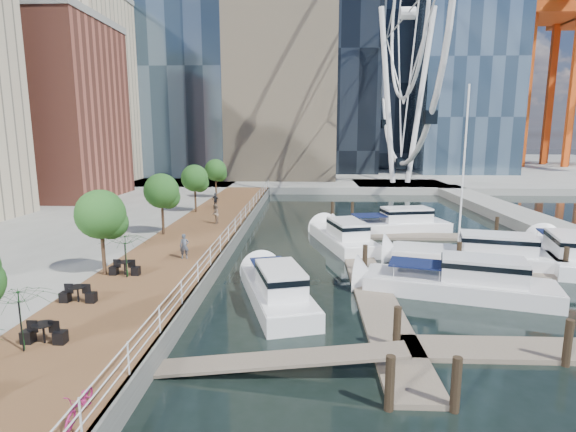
# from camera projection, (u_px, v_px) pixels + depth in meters

# --- Properties ---
(ground) EXTENTS (520.00, 520.00, 0.00)m
(ground) POSITION_uv_depth(u_px,v_px,m) (319.00, 327.00, 19.88)
(ground) COLOR black
(ground) RESTS_ON ground
(boardwalk) EXTENTS (6.00, 60.00, 1.00)m
(boardwalk) POSITION_uv_depth(u_px,v_px,m) (198.00, 238.00, 34.91)
(boardwalk) COLOR brown
(boardwalk) RESTS_ON ground
(seawall) EXTENTS (0.25, 60.00, 1.00)m
(seawall) POSITION_uv_depth(u_px,v_px,m) (237.00, 238.00, 34.79)
(seawall) COLOR #595954
(seawall) RESTS_ON ground
(land_far) EXTENTS (200.00, 114.00, 1.00)m
(land_far) POSITION_uv_depth(u_px,v_px,m) (309.00, 165.00, 120.07)
(land_far) COLOR gray
(land_far) RESTS_ON ground
(breakwater) EXTENTS (4.00, 60.00, 1.00)m
(breakwater) POSITION_uv_depth(u_px,v_px,m) (546.00, 228.00, 38.62)
(breakwater) COLOR gray
(breakwater) RESTS_ON ground
(pier) EXTENTS (14.00, 12.00, 1.00)m
(pier) POSITION_uv_depth(u_px,v_px,m) (400.00, 186.00, 70.33)
(pier) COLOR gray
(pier) RESTS_ON ground
(railing) EXTENTS (0.10, 60.00, 1.05)m
(railing) POSITION_uv_depth(u_px,v_px,m) (235.00, 225.00, 34.61)
(railing) COLOR white
(railing) RESTS_ON boardwalk
(floating_docks) EXTENTS (16.00, 34.00, 2.60)m
(floating_docks) POSITION_uv_depth(u_px,v_px,m) (437.00, 258.00, 29.27)
(floating_docks) COLOR #6D6051
(floating_docks) RESTS_ON ground
(ferris_wheel) EXTENTS (5.80, 45.60, 47.80)m
(ferris_wheel) POSITION_uv_depth(u_px,v_px,m) (408.00, 14.00, 65.81)
(ferris_wheel) COLOR white
(ferris_wheel) RESTS_ON ground
(street_trees) EXTENTS (2.60, 42.60, 4.60)m
(street_trees) POSITION_uv_depth(u_px,v_px,m) (161.00, 191.00, 33.36)
(street_trees) COLOR #3F2B1C
(street_trees) RESTS_ON ground
(cafe_tables) EXTENTS (2.50, 13.70, 0.74)m
(cafe_tables) POSITION_uv_depth(u_px,v_px,m) (63.00, 312.00, 18.10)
(cafe_tables) COLOR black
(cafe_tables) RESTS_ON ground
(yacht_foreground) EXTENTS (11.00, 5.70, 2.15)m
(yacht_foreground) POSITION_uv_depth(u_px,v_px,m) (457.00, 295.00, 23.88)
(yacht_foreground) COLOR silver
(yacht_foreground) RESTS_ON ground
(bicycle) EXTENTS (0.66, 1.64, 0.84)m
(bicycle) POSITION_uv_depth(u_px,v_px,m) (81.00, 404.00, 11.81)
(bicycle) COLOR #961551
(bicycle) RESTS_ON boardwalk
(pedestrian_near) EXTENTS (0.61, 0.47, 1.51)m
(pedestrian_near) POSITION_uv_depth(u_px,v_px,m) (184.00, 246.00, 27.16)
(pedestrian_near) COLOR #4B5464
(pedestrian_near) RESTS_ON boardwalk
(pedestrian_mid) EXTENTS (0.67, 0.83, 1.65)m
(pedestrian_mid) POSITION_uv_depth(u_px,v_px,m) (215.00, 214.00, 37.80)
(pedestrian_mid) COLOR gray
(pedestrian_mid) RESTS_ON boardwalk
(pedestrian_far) EXTENTS (0.97, 0.78, 1.54)m
(pedestrian_far) POSITION_uv_depth(u_px,v_px,m) (216.00, 200.00, 46.23)
(pedestrian_far) COLOR #2F323A
(pedestrian_far) RESTS_ON boardwalk
(moored_yachts) EXTENTS (23.68, 32.69, 11.50)m
(moored_yachts) POSITION_uv_depth(u_px,v_px,m) (454.00, 265.00, 29.31)
(moored_yachts) COLOR white
(moored_yachts) RESTS_ON ground
(cafe_seating) EXTENTS (3.56, 14.58, 2.34)m
(cafe_seating) POSITION_uv_depth(u_px,v_px,m) (55.00, 301.00, 17.11)
(cafe_seating) COLOR #103D14
(cafe_seating) RESTS_ON ground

